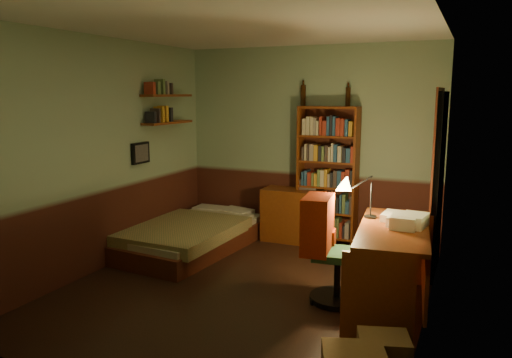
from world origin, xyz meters
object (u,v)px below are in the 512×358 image
at_px(bookshelf, 327,176).
at_px(desk, 392,268).
at_px(office_chair, 338,246).
at_px(desk_lamp, 372,183).
at_px(dresser, 293,215).
at_px(mini_stereo, 308,184).
at_px(cardboard_box_b, 383,352).
at_px(bed, 192,226).

xyz_separation_m(bookshelf, desk, (1.13, -1.76, -0.52)).
xyz_separation_m(desk, office_chair, (-0.50, -0.04, 0.16)).
height_order(desk, desk_lamp, desk_lamp).
height_order(dresser, bookshelf, bookshelf).
height_order(mini_stereo, cardboard_box_b, mini_stereo).
relative_size(dresser, mini_stereo, 3.21).
bearing_deg(bed, cardboard_box_b, -29.69).
relative_size(desk, cardboard_box_b, 4.04).
distance_m(mini_stereo, cardboard_box_b, 3.31).
bearing_deg(office_chair, mini_stereo, 108.99).
xyz_separation_m(bookshelf, office_chair, (0.63, -1.80, -0.35)).
relative_size(bookshelf, desk, 1.24).
height_order(bed, cardboard_box_b, bed).
bearing_deg(mini_stereo, office_chair, -69.20).
xyz_separation_m(bookshelf, cardboard_box_b, (1.25, -2.83, -0.78)).
relative_size(bed, desk_lamp, 2.99).
bearing_deg(office_chair, cardboard_box_b, -65.98).
relative_size(mini_stereo, desk_lamp, 0.36).
height_order(desk, cardboard_box_b, desk).
height_order(desk_lamp, office_chair, desk_lamp).
xyz_separation_m(mini_stereo, desk, (1.40, -1.80, -0.39)).
height_order(mini_stereo, desk, mini_stereo).
distance_m(dresser, office_chair, 2.03).
bearing_deg(desk_lamp, bed, 151.53).
relative_size(bed, cardboard_box_b, 5.65).
bearing_deg(office_chair, desk, -2.44).
xyz_separation_m(desk, desk_lamp, (-0.27, 0.26, 0.73)).
distance_m(mini_stereo, desk, 2.31).
height_order(bed, dresser, dresser).
bearing_deg(mini_stereo, bookshelf, -13.57).
distance_m(bookshelf, office_chair, 1.94).
distance_m(mini_stereo, desk_lamp, 1.94).
bearing_deg(desk, office_chair, 178.18).
xyz_separation_m(bed, desk_lamp, (2.36, -0.56, 0.82)).
bearing_deg(office_chair, dresser, 114.95).
bearing_deg(desk, bookshelf, 116.26).
relative_size(mini_stereo, office_chair, 0.23).
xyz_separation_m(dresser, office_chair, (1.07, -1.71, 0.20)).
bearing_deg(desk_lamp, desk, -59.73).
height_order(dresser, cardboard_box_b, dresser).
xyz_separation_m(dresser, desk_lamp, (1.30, -1.41, 0.77)).
relative_size(bed, dresser, 2.56).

